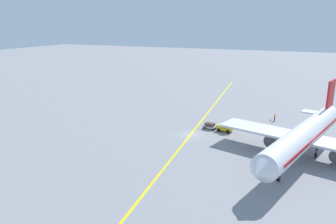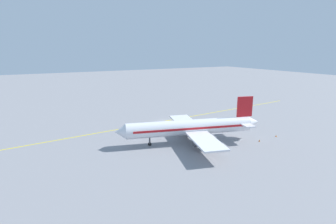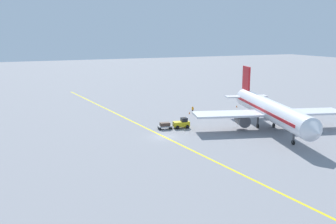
# 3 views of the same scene
# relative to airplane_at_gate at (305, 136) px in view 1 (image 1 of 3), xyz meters

# --- Properties ---
(ground_plane) EXTENTS (400.00, 400.00, 0.00)m
(ground_plane) POSITION_rel_airplane_at_gate_xyz_m (19.85, -3.20, -3.71)
(ground_plane) COLOR gray
(apron_yellow_centreline) EXTENTS (11.11, 119.56, 0.01)m
(apron_yellow_centreline) POSITION_rel_airplane_at_gate_xyz_m (19.85, -3.20, -3.71)
(apron_yellow_centreline) COLOR yellow
(apron_yellow_centreline) RESTS_ON ground
(airplane_at_gate) EXTENTS (28.37, 34.96, 10.60)m
(airplane_at_gate) POSITION_rel_airplane_at_gate_xyz_m (0.00, 0.00, 0.00)
(airplane_at_gate) COLOR white
(airplane_at_gate) RESTS_ON ground
(baggage_tug_white) EXTENTS (3.18, 2.09, 2.11)m
(baggage_tug_white) POSITION_rel_airplane_at_gate_xyz_m (14.25, -7.75, -2.81)
(baggage_tug_white) COLOR gold
(baggage_tug_white) RESTS_ON ground
(baggage_cart_trailing) EXTENTS (2.77, 1.74, 1.24)m
(baggage_cart_trailing) POSITION_rel_airplane_at_gate_xyz_m (17.51, -8.20, -2.95)
(baggage_cart_trailing) COLOR gray
(baggage_cart_trailing) RESTS_ON ground
(ground_crew_worker) EXTENTS (0.33, 0.55, 1.68)m
(ground_crew_worker) POSITION_rel_airplane_at_gate_xyz_m (6.17, -18.94, -2.80)
(ground_crew_worker) COLOR #23232D
(ground_crew_worker) RESTS_ON ground
(traffic_cone_mid_apron) EXTENTS (0.32, 0.32, 0.55)m
(traffic_cone_mid_apron) POSITION_rel_airplane_at_gate_xyz_m (7.03, -18.86, -3.43)
(traffic_cone_mid_apron) COLOR orange
(traffic_cone_mid_apron) RESTS_ON ground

